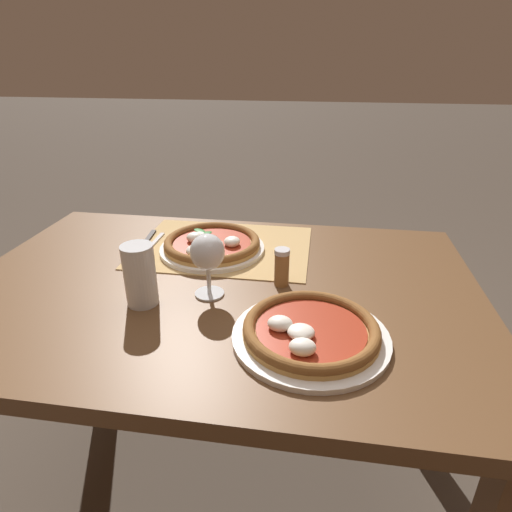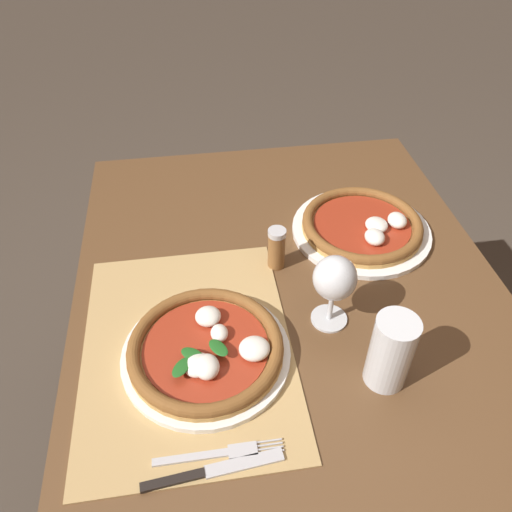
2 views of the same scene
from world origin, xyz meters
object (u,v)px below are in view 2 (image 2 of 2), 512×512
Objects in this scene: pizza_near at (207,349)px; fork at (220,453)px; pepper_shaker at (276,248)px; pint_glass at (391,353)px; wine_glass at (334,281)px; knife at (214,471)px; pizza_far at (363,226)px.

pizza_near is 0.19m from fork.
pizza_near is 3.11× the size of pepper_shaker.
wine_glass is at bearing -157.03° from pint_glass.
pepper_shaker is at bearing -156.42° from pint_glass.
pizza_near is 1.95× the size of wine_glass.
wine_glass is at bearing 135.54° from fork.
wine_glass reaches higher than knife.
pizza_far is 0.40m from pint_glass.
pepper_shaker is at bearing -155.89° from wine_glass.
wine_glass is (-0.05, 0.24, 0.08)m from pizza_near.
pizza_near is 1.40× the size of knife.
pizza_near reaches higher than fork.
pizza_near is at bearing -51.98° from pizza_far.
knife is (0.12, -0.31, -0.06)m from pint_glass.
pizza_near is at bearing -36.95° from pepper_shaker.
fork is (0.48, -0.38, -0.01)m from pizza_far.
pizza_near reaches higher than knife.
pizza_far is 0.30m from wine_glass.
fork is 2.06× the size of pepper_shaker.
pint_glass is 0.32m from fork.
pint_glass is at bearing 111.75° from knife.
knife is (0.26, -0.25, -0.10)m from wine_glass.
fork is (0.19, 0.00, -0.02)m from pizza_near.
pizza_far is at bearing 110.08° from pepper_shaker.
wine_glass is (0.24, -0.14, 0.09)m from pizza_far.
fork is 0.03m from knife.
pizza_far reaches higher than knife.
wine_glass is 1.07× the size of pint_glass.
fork is (0.10, -0.29, -0.06)m from pint_glass.
pint_glass reaches higher than fork.
pizza_far is 0.23m from pepper_shaker.
pint_glass is at bearing 108.25° from fork.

